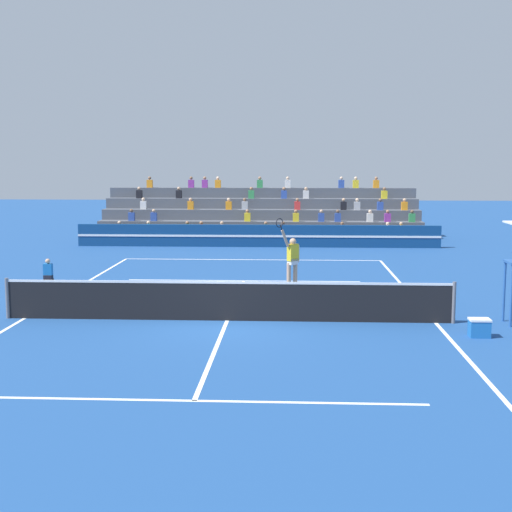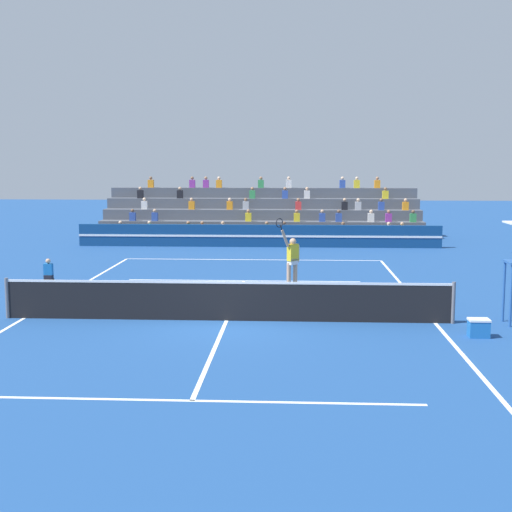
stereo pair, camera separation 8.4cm
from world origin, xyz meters
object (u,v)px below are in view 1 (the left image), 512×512
(tennis_player, at_px, (292,260))
(equipment_cooler, at_px, (479,328))
(tennis_ball, at_px, (336,301))
(ball_kid_courtside, at_px, (48,273))

(tennis_player, distance_m, equipment_cooler, 7.71)
(tennis_ball, height_order, equipment_cooler, equipment_cooler)
(tennis_player, bearing_deg, equipment_cooler, -53.86)
(tennis_player, bearing_deg, tennis_ball, -57.29)
(equipment_cooler, bearing_deg, tennis_ball, 127.75)
(tennis_ball, distance_m, equipment_cooler, 5.23)
(tennis_player, xyz_separation_m, equipment_cooler, (4.53, -6.20, -0.76))
(ball_kid_courtside, height_order, tennis_ball, ball_kid_courtside)
(ball_kid_courtside, xyz_separation_m, tennis_player, (8.53, -0.94, 0.66))
(tennis_player, height_order, equipment_cooler, tennis_player)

